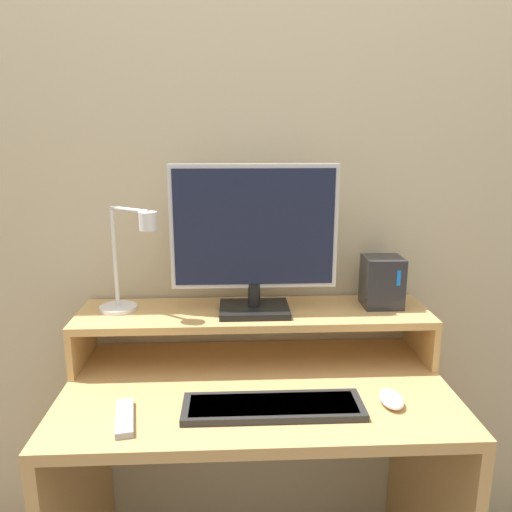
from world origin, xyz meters
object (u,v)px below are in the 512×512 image
(desk_lamp, at_px, (129,265))
(keyboard, at_px, (273,406))
(remote_control, at_px, (125,418))
(mouse, at_px, (391,399))
(router_dock, at_px, (382,282))
(monitor, at_px, (254,237))

(desk_lamp, height_order, keyboard, desk_lamp)
(keyboard, distance_m, remote_control, 0.36)
(remote_control, bearing_deg, keyboard, 4.80)
(mouse, xyz_separation_m, remote_control, (-0.66, -0.04, -0.01))
(mouse, bearing_deg, router_dock, 79.89)
(router_dock, relative_size, remote_control, 0.95)
(keyboard, xyz_separation_m, remote_control, (-0.36, -0.03, -0.00))
(desk_lamp, bearing_deg, mouse, -21.76)
(mouse, bearing_deg, monitor, 140.92)
(router_dock, distance_m, remote_control, 0.83)
(desk_lamp, xyz_separation_m, keyboard, (0.39, -0.29, -0.29))
(desk_lamp, distance_m, keyboard, 0.57)
(monitor, height_order, mouse, monitor)
(monitor, height_order, desk_lamp, monitor)
(monitor, bearing_deg, mouse, -39.08)
(monitor, xyz_separation_m, keyboard, (0.03, -0.29, -0.37))
(router_dock, height_order, remote_control, router_dock)
(keyboard, bearing_deg, remote_control, -175.20)
(monitor, xyz_separation_m, remote_control, (-0.32, -0.32, -0.37))
(desk_lamp, bearing_deg, router_dock, 2.54)
(router_dock, bearing_deg, monitor, -174.54)
(mouse, bearing_deg, remote_control, -176.24)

